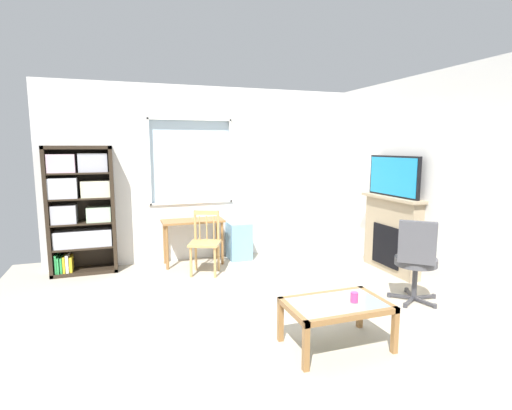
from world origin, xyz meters
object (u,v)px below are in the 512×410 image
plastic_drawer_unit (239,241)px  wooden_chair (205,242)px  fireplace (392,234)px  desk_under_window (193,227)px  coffee_table (336,309)px  bookshelf (80,206)px  tv (393,176)px  office_chair (416,257)px  sippy_cup (354,297)px

plastic_drawer_unit → wooden_chair: bearing=-139.9°
plastic_drawer_unit → fireplace: fireplace is taller
desk_under_window → coffee_table: bearing=-75.8°
desk_under_window → fireplace: size_ratio=0.81×
bookshelf → tv: bookshelf is taller
office_chair → sippy_cup: 1.40m
coffee_table → sippy_cup: size_ratio=10.23×
fireplace → plastic_drawer_unit: bearing=144.5°
sippy_cup → wooden_chair: bearing=108.2°
desk_under_window → office_chair: size_ratio=0.94×
office_chair → sippy_cup: bearing=-152.6°
wooden_chair → fireplace: size_ratio=0.77×
bookshelf → wooden_chair: (1.68, -0.62, -0.52)m
coffee_table → desk_under_window: bearing=104.2°
office_chair → tv: bearing=65.8°
bookshelf → plastic_drawer_unit: size_ratio=3.06×
wooden_chair → coffee_table: (0.68, -2.50, -0.10)m
wooden_chair → office_chair: 2.82m
fireplace → tv: tv is taller
bookshelf → wooden_chair: size_ratio=2.04×
plastic_drawer_unit → fireplace: (1.92, -1.37, 0.26)m
plastic_drawer_unit → office_chair: (1.41, -2.46, 0.26)m
plastic_drawer_unit → office_chair: office_chair is taller
bookshelf → office_chair: bearing=-33.9°
plastic_drawer_unit → coffee_table: size_ratio=0.65×
desk_under_window → office_chair: 3.24m
desk_under_window → tv: size_ratio=0.91×
desk_under_window → office_chair: (2.16, -2.41, -0.03)m
tv → fireplace: bearing=-0.0°
plastic_drawer_unit → office_chair: size_ratio=0.60×
wooden_chair → sippy_cup: 2.67m
sippy_cup → office_chair: bearing=27.4°
office_chair → bookshelf: bearing=146.1°
plastic_drawer_unit → coffee_table: bearing=-89.9°
bookshelf → wooden_chair: bearing=-20.4°
fireplace → bookshelf: bearing=161.5°
desk_under_window → wooden_chair: bearing=-80.9°
bookshelf → wooden_chair: bookshelf is taller
tv → desk_under_window: bearing=153.6°
desk_under_window → coffee_table: (0.76, -3.01, -0.22)m
plastic_drawer_unit → sippy_cup: size_ratio=6.65×
desk_under_window → tv: bearing=-26.4°
wooden_chair → plastic_drawer_unit: wooden_chair is taller
coffee_table → sippy_cup: bearing=-15.2°
desk_under_window → wooden_chair: 0.54m
bookshelf → sippy_cup: size_ratio=20.38×
office_chair → coffee_table: size_ratio=1.09×
desk_under_window → sippy_cup: size_ratio=10.48×
wooden_chair → fireplace: fireplace is taller
plastic_drawer_unit → fireplace: size_ratio=0.51×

